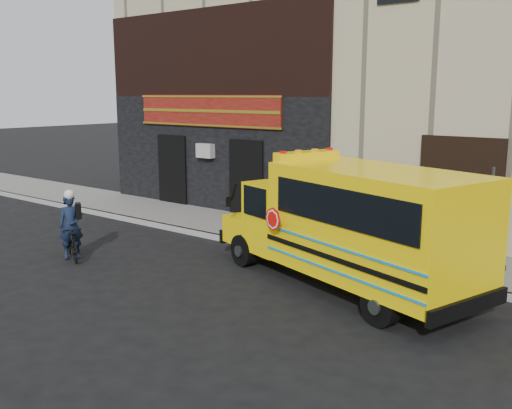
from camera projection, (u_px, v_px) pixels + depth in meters
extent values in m
plane|color=black|center=(209.00, 275.00, 13.59)|extent=(120.00, 120.00, 0.00)
cube|color=#989893|center=(274.00, 249.00, 15.59)|extent=(40.00, 0.20, 0.15)
cube|color=#62605C|center=(304.00, 238.00, 16.74)|extent=(40.00, 3.00, 0.15)
cube|color=tan|center=(404.00, 40.00, 20.53)|extent=(20.00, 10.00, 12.00)
cube|color=black|center=(211.00, 153.00, 20.49)|extent=(10.00, 0.30, 4.00)
cube|color=black|center=(209.00, 53.00, 19.82)|extent=(10.00, 0.28, 3.00)
cube|color=#4F0D0B|center=(207.00, 111.00, 20.08)|extent=(6.50, 0.12, 1.10)
cube|color=black|center=(173.00, 170.00, 21.61)|extent=(1.30, 0.10, 2.50)
cube|color=black|center=(247.00, 179.00, 19.43)|extent=(1.30, 0.10, 2.50)
cylinder|color=black|center=(244.00, 250.00, 14.24)|extent=(0.85, 0.51, 0.80)
cylinder|color=black|center=(303.00, 239.00, 15.30)|extent=(0.85, 0.51, 0.80)
cylinder|color=black|center=(381.00, 305.00, 10.52)|extent=(0.85, 0.51, 0.80)
cylinder|color=black|center=(446.00, 286.00, 11.58)|extent=(0.85, 0.51, 0.80)
cube|color=yellow|center=(264.00, 226.00, 15.06)|extent=(1.55, 2.21, 0.70)
cube|color=black|center=(253.00, 231.00, 15.55)|extent=(0.73, 1.99, 0.35)
cube|color=yellow|center=(290.00, 215.00, 14.07)|extent=(1.77, 2.36, 1.70)
cube|color=black|center=(277.00, 196.00, 14.46)|extent=(0.60, 1.74, 0.90)
cube|color=yellow|center=(376.00, 224.00, 11.71)|extent=(4.95, 3.45, 2.25)
cube|color=black|center=(468.00, 306.00, 10.07)|extent=(0.77, 2.14, 0.30)
cube|color=black|center=(340.00, 208.00, 10.92)|extent=(3.73, 1.21, 0.75)
cube|color=yellow|center=(307.00, 158.00, 13.30)|extent=(0.96, 1.68, 0.28)
cylinder|color=red|center=(273.00, 219.00, 12.45)|extent=(0.51, 0.18, 0.52)
cylinder|color=#3C4440|center=(489.00, 231.00, 12.08)|extent=(0.06, 0.06, 2.75)
cube|color=#A22012|center=(492.00, 192.00, 11.84)|extent=(0.08, 0.24, 0.34)
cube|color=white|center=(490.00, 212.00, 11.92)|extent=(0.08, 0.24, 0.30)
imported|color=black|center=(71.00, 242.00, 14.80)|extent=(1.57, 1.03, 0.92)
imported|color=#111B34|center=(71.00, 228.00, 14.73)|extent=(0.66, 0.73, 1.67)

